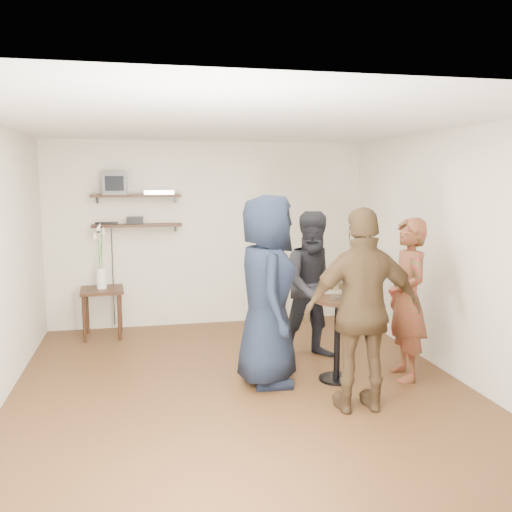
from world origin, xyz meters
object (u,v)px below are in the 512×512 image
at_px(person_plaid, 407,299).
at_px(person_navy, 267,291).
at_px(drinks_table, 337,328).
at_px(crt_monitor, 115,183).
at_px(radio, 135,220).
at_px(side_table, 102,297).
at_px(person_dark, 316,286).
at_px(person_brown, 363,311).
at_px(dvd_deck, 159,192).

relative_size(person_plaid, person_navy, 0.88).
bearing_deg(drinks_table, crt_monitor, 133.26).
height_order(crt_monitor, radio, crt_monitor).
distance_m(crt_monitor, side_table, 1.52).
height_order(person_dark, person_brown, person_brown).
bearing_deg(dvd_deck, side_table, -159.21).
bearing_deg(person_dark, person_plaid, -48.12).
height_order(person_plaid, person_dark, person_dark).
xyz_separation_m(side_table, drinks_table, (2.48, -2.12, 0.01)).
height_order(person_dark, person_navy, person_navy).
bearing_deg(radio, person_navy, -60.82).
bearing_deg(person_plaid, drinks_table, -90.00).
xyz_separation_m(dvd_deck, person_plaid, (2.42, -2.50, -1.06)).
height_order(dvd_deck, side_table, dvd_deck).
bearing_deg(drinks_table, person_plaid, -6.24).
relative_size(radio, person_navy, 0.11).
distance_m(radio, side_table, 1.11).
xyz_separation_m(drinks_table, person_navy, (-0.72, 0.08, 0.41)).
bearing_deg(radio, dvd_deck, 0.00).
distance_m(crt_monitor, radio, 0.56).
bearing_deg(side_table, person_plaid, -34.52).
bearing_deg(person_plaid, side_table, -118.28).
bearing_deg(crt_monitor, person_plaid, -39.77).
relative_size(side_table, person_navy, 0.34).
xyz_separation_m(person_navy, person_brown, (0.69, -0.81, -0.04)).
bearing_deg(person_brown, dvd_deck, -59.27).
bearing_deg(side_table, person_navy, -49.33).
bearing_deg(person_dark, side_table, 150.64).
distance_m(dvd_deck, side_table, 1.59).
xyz_separation_m(crt_monitor, person_brown, (2.24, -3.15, -1.10)).
relative_size(crt_monitor, radio, 1.45).
bearing_deg(crt_monitor, dvd_deck, 0.00).
xyz_separation_m(crt_monitor, person_plaid, (3.00, -2.50, -1.18)).
distance_m(side_table, drinks_table, 3.26).
bearing_deg(crt_monitor, person_brown, -54.57).
height_order(person_plaid, person_navy, person_navy).
distance_m(drinks_table, person_navy, 0.83).
bearing_deg(side_table, person_brown, -49.44).
relative_size(crt_monitor, side_table, 0.49).
xyz_separation_m(person_plaid, person_navy, (-1.45, 0.16, 0.12)).
relative_size(radio, side_table, 0.34).
bearing_deg(crt_monitor, person_navy, -56.40).
bearing_deg(person_brown, person_dark, -88.57).
distance_m(crt_monitor, person_brown, 4.01).
distance_m(crt_monitor, person_navy, 2.99).
relative_size(side_table, person_brown, 0.36).
relative_size(dvd_deck, person_dark, 0.23).
distance_m(dvd_deck, person_brown, 3.69).
xyz_separation_m(radio, person_dark, (2.03, -1.69, -0.66)).
height_order(radio, side_table, radio).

